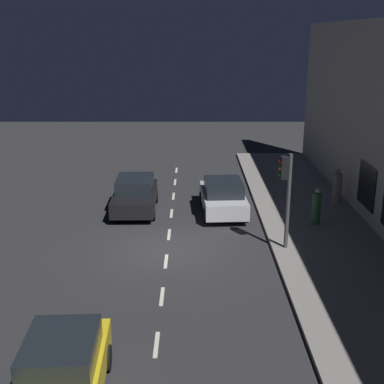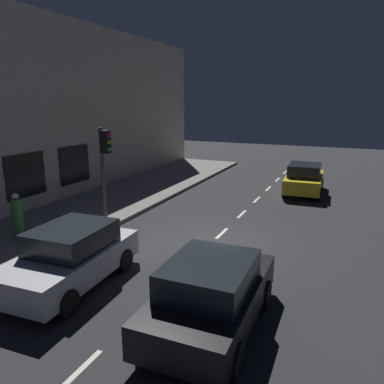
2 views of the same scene
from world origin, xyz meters
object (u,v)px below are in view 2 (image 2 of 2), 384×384
parked_car_1 (304,179)px  parked_car_2 (71,256)px  parked_car_0 (211,294)px  traffic_light (104,160)px  pedestrian_1 (18,217)px

parked_car_1 → parked_car_2: bearing=-111.4°
parked_car_0 → parked_car_1: same height
traffic_light → pedestrian_1: 3.62m
traffic_light → parked_car_1: 10.65m
pedestrian_1 → parked_car_2: bearing=-179.9°
parked_car_1 → pedestrian_1: 13.66m
parked_car_0 → pedestrian_1: pedestrian_1 is taller
traffic_light → parked_car_1: size_ratio=0.93×
parked_car_0 → pedestrian_1: (7.95, -2.07, 0.08)m
parked_car_1 → parked_car_2: same height
pedestrian_1 → parked_car_0: bearing=-170.2°
pedestrian_1 → parked_car_1: bearing=-102.3°
parked_car_0 → traffic_light: bearing=141.7°
traffic_light → parked_car_2: 5.12m
parked_car_2 → traffic_light: bearing=-68.0°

